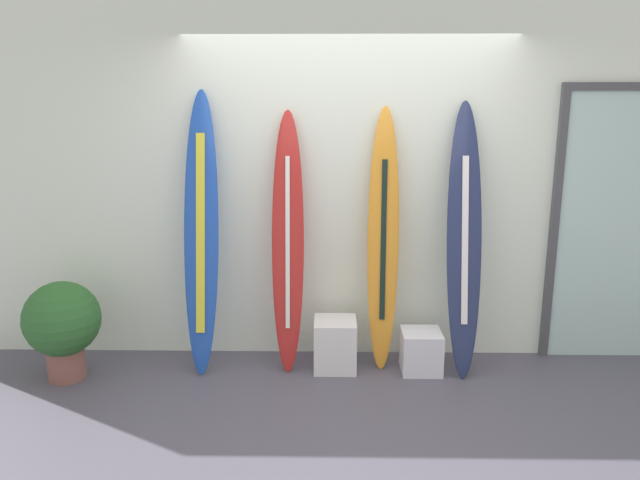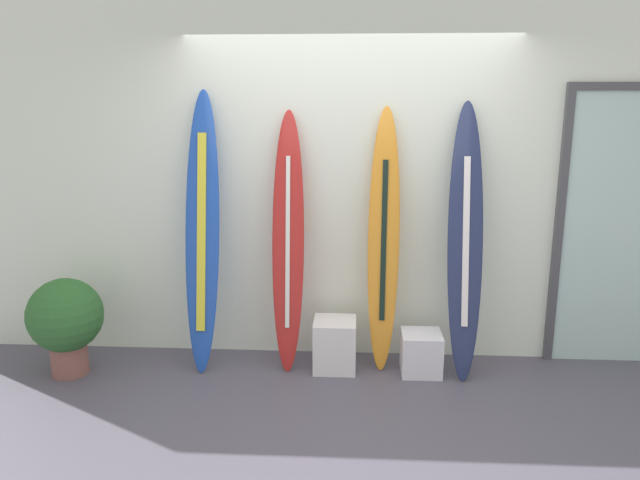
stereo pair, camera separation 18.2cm
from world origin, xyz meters
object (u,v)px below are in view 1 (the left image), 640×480
surfboard_crimson (288,245)px  potted_plant (62,323)px  glass_door (622,221)px  surfboard_cobalt (201,235)px  surfboard_navy (464,242)px  surfboard_sunset (383,242)px  display_block_center (421,351)px  display_block_left (335,344)px

surfboard_crimson → potted_plant: 1.75m
glass_door → potted_plant: 4.31m
surfboard_cobalt → surfboard_navy: surfboard_cobalt is taller
surfboard_navy → glass_door: glass_door is taller
glass_door → potted_plant: glass_door is taller
surfboard_sunset → potted_plant: size_ratio=2.67×
surfboard_cobalt → surfboard_sunset: size_ratio=1.06×
surfboard_cobalt → display_block_center: size_ratio=6.69×
glass_door → display_block_center: bearing=-168.5°
surfboard_sunset → display_block_left: 0.87m
surfboard_crimson → surfboard_cobalt: bearing=-177.4°
surfboard_cobalt → display_block_left: bearing=-2.5°
display_block_center → glass_door: glass_door is taller
surfboard_sunset → surfboard_cobalt: bearing=-177.2°
display_block_center → display_block_left: bearing=177.1°
surfboard_navy → display_block_center: (-0.30, -0.06, -0.84)m
surfboard_navy → surfboard_sunset: bearing=172.1°
surfboard_cobalt → potted_plant: bearing=-165.8°
surfboard_sunset → glass_door: size_ratio=0.92×
surfboard_crimson → glass_door: size_ratio=0.91×
surfboard_crimson → potted_plant: surfboard_crimson is taller
surfboard_sunset → display_block_left: size_ratio=5.10×
surfboard_crimson → display_block_center: (1.02, -0.11, -0.81)m
surfboard_cobalt → surfboard_crimson: 0.65m
surfboard_navy → display_block_left: bearing=-178.3°
surfboard_cobalt → display_block_left: 1.32m
surfboard_cobalt → display_block_center: (1.66, -0.08, -0.88)m
surfboard_sunset → potted_plant: surfboard_sunset is taller
surfboard_crimson → glass_door: 2.60m
surfboard_crimson → surfboard_sunset: surfboard_sunset is taller
display_block_left → surfboard_navy: bearing=1.7°
display_block_left → glass_door: (2.23, 0.29, 0.91)m
surfboard_crimson → display_block_left: bearing=-11.6°
glass_door → surfboard_crimson: bearing=-175.3°
surfboard_crimson → surfboard_navy: size_ratio=0.97×
display_block_left → potted_plant: size_ratio=0.52×
display_block_center → glass_door: size_ratio=0.15×
surfboard_navy → potted_plant: 3.02m
surfboard_crimson → display_block_left: 0.85m
surfboard_sunset → surfboard_navy: (0.59, -0.08, 0.02)m
surfboard_cobalt → surfboard_sunset: surfboard_cobalt is taller
surfboard_cobalt → potted_plant: (-1.00, -0.25, -0.61)m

